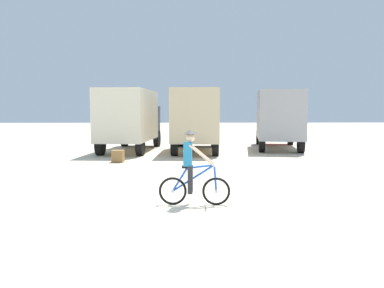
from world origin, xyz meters
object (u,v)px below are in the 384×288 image
at_px(cyclist_orange_shirt, 192,170).
at_px(supply_crate, 118,156).
at_px(box_truck_cream_rv, 130,117).
at_px(box_truck_grey_hauler, 278,117).
at_px(box_truck_tan_camper, 196,117).

distance_m(cyclist_orange_shirt, supply_crate, 8.64).
xyz_separation_m(box_truck_cream_rv, supply_crate, (0.04, -4.80, -1.61)).
distance_m(box_truck_grey_hauler, cyclist_orange_shirt, 15.09).
height_order(box_truck_grey_hauler, cyclist_orange_shirt, box_truck_grey_hauler).
bearing_deg(cyclist_orange_shirt, box_truck_cream_rv, 103.48).
height_order(cyclist_orange_shirt, supply_crate, cyclist_orange_shirt).
xyz_separation_m(box_truck_tan_camper, box_truck_grey_hauler, (4.88, 1.39, 0.00)).
distance_m(box_truck_tan_camper, supply_crate, 6.04).
bearing_deg(supply_crate, box_truck_tan_camper, 52.02).
relative_size(box_truck_cream_rv, box_truck_tan_camper, 1.01).
distance_m(box_truck_cream_rv, box_truck_tan_camper, 3.63).
distance_m(box_truck_cream_rv, cyclist_orange_shirt, 13.27).
xyz_separation_m(box_truck_tan_camper, supply_crate, (-3.58, -4.59, -1.61)).
bearing_deg(supply_crate, box_truck_grey_hauler, 35.25).
relative_size(box_truck_tan_camper, box_truck_grey_hauler, 0.98).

